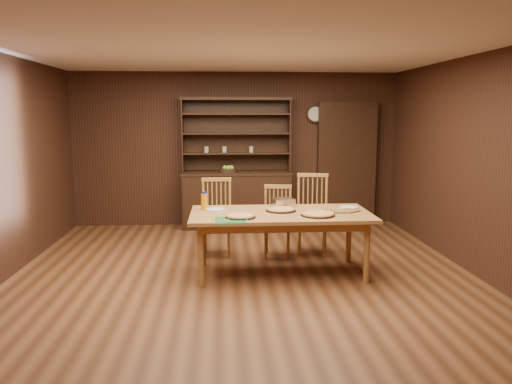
{
  "coord_description": "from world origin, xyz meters",
  "views": [
    {
      "loc": [
        -0.24,
        -5.55,
        1.9
      ],
      "look_at": [
        0.16,
        0.4,
        0.97
      ],
      "focal_mm": 35.0,
      "sensor_mm": 36.0,
      "label": 1
    }
  ],
  "objects": [
    {
      "name": "fruit_bowl",
      "position": [
        -0.14,
        2.69,
        0.98
      ],
      "size": [
        0.3,
        0.3,
        0.12
      ],
      "color": "black",
      "rests_on": "china_hutch"
    },
    {
      "name": "chair_right",
      "position": [
        0.99,
        1.12,
        0.58
      ],
      "size": [
        0.51,
        0.5,
        1.09
      ],
      "rotation": [
        0.0,
        0.0,
        -0.17
      ],
      "color": "#B07F3C",
      "rests_on": "floor"
    },
    {
      "name": "wall_clock",
      "position": [
        1.35,
        2.96,
        1.9
      ],
      "size": [
        0.3,
        0.05,
        0.3
      ],
      "color": "#311E10",
      "rests_on": "room_shell"
    },
    {
      "name": "plate_left",
      "position": [
        -0.33,
        0.39,
        0.76
      ],
      "size": [
        0.24,
        0.24,
        0.02
      ],
      "color": "white",
      "rests_on": "dining_table"
    },
    {
      "name": "pizza_left",
      "position": [
        -0.04,
        -0.07,
        0.77
      ],
      "size": [
        0.34,
        0.34,
        0.04
      ],
      "color": "black",
      "rests_on": "dining_table"
    },
    {
      "name": "chair_left",
      "position": [
        -0.32,
        1.13,
        0.55
      ],
      "size": [
        0.43,
        0.41,
        1.04
      ],
      "rotation": [
        0.0,
        0.0,
        -0.01
      ],
      "color": "#B07F3C",
      "rests_on": "floor"
    },
    {
      "name": "floor",
      "position": [
        0.0,
        0.0,
        0.0
      ],
      "size": [
        6.0,
        6.0,
        0.0
      ],
      "primitive_type": "plane",
      "color": "brown",
      "rests_on": "ground"
    },
    {
      "name": "pot_holder_a",
      "position": [
        1.26,
        0.21,
        0.76
      ],
      "size": [
        0.3,
        0.3,
        0.02
      ],
      "primitive_type": "cube",
      "rotation": [
        0.0,
        0.0,
        0.65
      ],
      "color": "#AB131B",
      "rests_on": "dining_table"
    },
    {
      "name": "pizza_center",
      "position": [
        0.46,
        0.28,
        0.77
      ],
      "size": [
        0.37,
        0.37,
        0.04
      ],
      "color": "black",
      "rests_on": "dining_table"
    },
    {
      "name": "room_shell",
      "position": [
        0.0,
        0.0,
        1.58
      ],
      "size": [
        6.0,
        6.0,
        6.0
      ],
      "color": "silver",
      "rests_on": "floor"
    },
    {
      "name": "pot_holder_b",
      "position": [
        1.1,
        0.18,
        0.76
      ],
      "size": [
        0.24,
        0.24,
        0.02
      ],
      "primitive_type": "cube",
      "rotation": [
        0.0,
        0.0,
        -0.11
      ],
      "color": "#AB131B",
      "rests_on": "dining_table"
    },
    {
      "name": "dining_table",
      "position": [
        0.44,
        0.19,
        0.68
      ],
      "size": [
        2.12,
        1.06,
        0.75
      ],
      "color": "#AC723B",
      "rests_on": "floor"
    },
    {
      "name": "foil_dish",
      "position": [
        0.52,
        0.57,
        0.8
      ],
      "size": [
        0.29,
        0.24,
        0.1
      ],
      "primitive_type": "cube",
      "rotation": [
        0.0,
        0.0,
        0.22
      ],
      "color": "white",
      "rests_on": "dining_table"
    },
    {
      "name": "juice_bottle",
      "position": [
        -0.46,
        0.42,
        0.85
      ],
      "size": [
        0.08,
        0.08,
        0.22
      ],
      "color": "orange",
      "rests_on": "dining_table"
    },
    {
      "name": "cooling_rack",
      "position": [
        -0.16,
        -0.23,
        0.76
      ],
      "size": [
        0.4,
        0.4,
        0.02
      ],
      "primitive_type": null,
      "rotation": [
        0.0,
        0.0,
        0.18
      ],
      "color": "#0DB156",
      "rests_on": "dining_table"
    },
    {
      "name": "chair_center",
      "position": [
        0.5,
        0.99,
        0.5
      ],
      "size": [
        0.44,
        0.43,
        0.95
      ],
      "rotation": [
        0.0,
        0.0,
        -0.15
      ],
      "color": "#B07F3C",
      "rests_on": "floor"
    },
    {
      "name": "pizza_right",
      "position": [
        0.85,
        -0.02,
        0.77
      ],
      "size": [
        0.39,
        0.39,
        0.04
      ],
      "color": "black",
      "rests_on": "dining_table"
    },
    {
      "name": "china_hutch",
      "position": [
        -0.0,
        2.75,
        0.6
      ],
      "size": [
        1.84,
        0.52,
        2.17
      ],
      "color": "#311E10",
      "rests_on": "floor"
    },
    {
      "name": "plate_right",
      "position": [
        1.32,
        0.42,
        0.76
      ],
      "size": [
        0.24,
        0.24,
        0.02
      ],
      "color": "white",
      "rests_on": "dining_table"
    },
    {
      "name": "doorway",
      "position": [
        1.9,
        2.9,
        1.05
      ],
      "size": [
        1.0,
        0.18,
        2.1
      ],
      "primitive_type": "cube",
      "color": "#311E10",
      "rests_on": "floor"
    }
  ]
}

